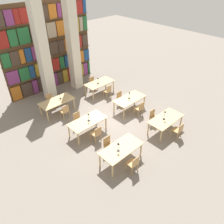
% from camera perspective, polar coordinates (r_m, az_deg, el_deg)
% --- Properties ---
extents(ground_plane, '(40.00, 40.00, 0.00)m').
position_cam_1_polar(ground_plane, '(12.23, -0.85, -2.17)').
color(ground_plane, gray).
extents(bookshelf_bank, '(6.28, 0.35, 5.50)m').
position_cam_1_polar(bookshelf_bank, '(15.18, -16.06, 15.52)').
color(bookshelf_bank, brown).
rests_on(bookshelf_bank, ground_plane).
extents(pillar_left, '(0.61, 0.61, 6.00)m').
position_cam_1_polar(pillar_left, '(13.62, -17.66, 14.64)').
color(pillar_left, silver).
rests_on(pillar_left, ground_plane).
extents(pillar_center, '(0.61, 0.61, 6.00)m').
position_cam_1_polar(pillar_center, '(14.60, -10.19, 17.01)').
color(pillar_center, silver).
rests_on(pillar_center, ground_plane).
extents(reading_table_0, '(1.92, 0.95, 0.78)m').
position_cam_1_polar(reading_table_0, '(9.52, 2.39, -9.71)').
color(reading_table_0, tan).
rests_on(reading_table_0, ground_plane).
extents(chair_0, '(0.42, 0.40, 0.86)m').
position_cam_1_polar(chair_0, '(9.33, 5.59, -13.20)').
color(chair_0, tan).
rests_on(chair_0, ground_plane).
extents(chair_1, '(0.42, 0.40, 0.86)m').
position_cam_1_polar(chair_1, '(10.06, -0.91, -8.54)').
color(chair_1, tan).
rests_on(chair_1, ground_plane).
extents(desk_lamp_0, '(0.14, 0.14, 0.45)m').
position_cam_1_polar(desk_lamp_0, '(9.12, 1.66, -8.76)').
color(desk_lamp_0, black).
rests_on(desk_lamp_0, reading_table_0).
extents(reading_table_1, '(1.92, 0.95, 0.78)m').
position_cam_1_polar(reading_table_1, '(11.44, 13.88, -1.99)').
color(reading_table_1, tan).
rests_on(reading_table_1, ground_plane).
extents(chair_2, '(0.42, 0.40, 0.86)m').
position_cam_1_polar(chair_2, '(11.32, 16.91, -4.53)').
color(chair_2, tan).
rests_on(chair_2, ground_plane).
extents(chair_3, '(0.42, 0.40, 0.86)m').
position_cam_1_polar(chair_3, '(11.92, 10.84, -1.24)').
color(chair_3, tan).
rests_on(chair_3, ground_plane).
extents(desk_lamp_1, '(0.14, 0.14, 0.50)m').
position_cam_1_polar(desk_lamp_1, '(11.12, 13.63, -0.44)').
color(desk_lamp_1, black).
rests_on(desk_lamp_1, reading_table_1).
extents(reading_table_2, '(1.92, 0.95, 0.78)m').
position_cam_1_polar(reading_table_2, '(11.03, -6.43, -2.64)').
color(reading_table_2, tan).
rests_on(reading_table_2, ground_plane).
extents(chair_4, '(0.42, 0.40, 0.86)m').
position_cam_1_polar(chair_4, '(10.67, -4.04, -5.56)').
color(chair_4, tan).
rests_on(chair_4, ground_plane).
extents(chair_5, '(0.42, 0.40, 0.86)m').
position_cam_1_polar(chair_5, '(11.65, -8.85, -1.96)').
color(chair_5, tan).
rests_on(chair_5, ground_plane).
extents(desk_lamp_2, '(0.14, 0.14, 0.45)m').
position_cam_1_polar(desk_lamp_2, '(10.79, -6.17, -1.01)').
color(desk_lamp_2, black).
rests_on(desk_lamp_2, reading_table_2).
extents(reading_table_3, '(1.92, 0.95, 0.78)m').
position_cam_1_polar(reading_table_3, '(12.76, 4.62, 3.25)').
color(reading_table_3, tan).
rests_on(reading_table_3, ground_plane).
extents(chair_6, '(0.42, 0.40, 0.86)m').
position_cam_1_polar(chair_6, '(12.49, 7.18, 1.03)').
color(chair_6, tan).
rests_on(chair_6, ground_plane).
extents(chair_7, '(0.42, 0.40, 0.86)m').
position_cam_1_polar(chair_7, '(13.34, 2.23, 3.70)').
color(chair_7, tan).
rests_on(chair_7, ground_plane).
extents(desk_lamp_3, '(0.14, 0.14, 0.41)m').
position_cam_1_polar(desk_lamp_3, '(12.58, 4.55, 4.66)').
color(desk_lamp_3, black).
rests_on(desk_lamp_3, reading_table_3).
extents(reading_table_4, '(1.92, 0.95, 0.78)m').
position_cam_1_polar(reading_table_4, '(12.89, -14.21, 2.53)').
color(reading_table_4, tan).
rests_on(reading_table_4, ground_plane).
extents(chair_8, '(0.42, 0.40, 0.86)m').
position_cam_1_polar(chair_8, '(12.44, -12.23, 0.30)').
color(chair_8, tan).
rests_on(chair_8, ground_plane).
extents(chair_9, '(0.42, 0.40, 0.86)m').
position_cam_1_polar(chair_9, '(13.60, -15.72, 2.95)').
color(chair_9, tan).
rests_on(chair_9, ground_plane).
extents(desk_lamp_4, '(0.14, 0.14, 0.41)m').
position_cam_1_polar(desk_lamp_4, '(12.85, -13.46, 4.41)').
color(desk_lamp_4, black).
rests_on(desk_lamp_4, reading_table_4).
extents(reading_table_5, '(1.92, 0.95, 0.78)m').
position_cam_1_polar(reading_table_5, '(14.47, -3.28, 7.39)').
color(reading_table_5, tan).
rests_on(reading_table_5, ground_plane).
extents(chair_10, '(0.42, 0.40, 0.86)m').
position_cam_1_polar(chair_10, '(14.09, -1.11, 5.57)').
color(chair_10, tan).
rests_on(chair_10, ground_plane).
extents(chair_11, '(0.42, 0.40, 0.86)m').
position_cam_1_polar(chair_11, '(15.12, -5.03, 7.62)').
color(chair_11, tan).
rests_on(chair_11, ground_plane).
extents(desk_lamp_5, '(0.14, 0.14, 0.39)m').
position_cam_1_polar(desk_lamp_5, '(14.21, -3.69, 8.41)').
color(desk_lamp_5, black).
rests_on(desk_lamp_5, reading_table_5).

